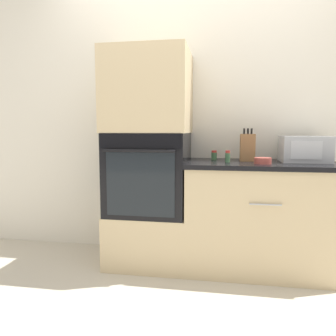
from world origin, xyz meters
The scene contains 11 objects.
ground_plane centered at (0.00, 0.00, 0.00)m, with size 12.00×12.00×0.00m, color beige.
wall_back centered at (0.00, 0.63, 1.25)m, with size 8.00×0.05×2.50m.
oven_cabinet_base centered at (-0.33, 0.30, 0.22)m, with size 0.66×0.60×0.43m.
wall_oven centered at (-0.33, 0.30, 0.77)m, with size 0.64×0.64×0.66m.
oven_cabinet_upper centered at (-0.33, 0.30, 1.42)m, with size 0.66×0.60×0.65m.
counter_unit centered at (0.58, 0.30, 0.44)m, with size 1.17×0.63×0.87m.
microwave centered at (0.91, 0.39, 0.97)m, with size 0.36×0.32×0.20m.
knife_block centered at (0.47, 0.39, 0.98)m, with size 0.12×0.13×0.26m.
bowl centered at (0.57, 0.17, 0.89)m, with size 0.13×0.13×0.05m.
condiment_jar_near centered at (0.31, 0.25, 0.91)m, with size 0.04×0.04×0.09m.
condiment_jar_mid centered at (0.20, 0.44, 0.91)m, with size 0.05×0.05×0.08m.
Camera 1 is at (0.28, -2.34, 1.12)m, focal length 35.00 mm.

